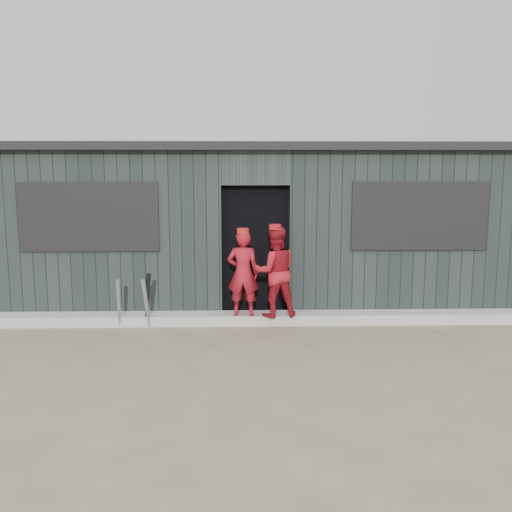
{
  "coord_description": "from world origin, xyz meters",
  "views": [
    {
      "loc": [
        -0.22,
        -6.26,
        2.27
      ],
      "look_at": [
        0.0,
        1.8,
        1.0
      ],
      "focal_mm": 40.0,
      "sensor_mm": 36.0,
      "label": 1
    }
  ],
  "objects_px": {
    "bat_left": "(119,304)",
    "player_red_left": "(243,273)",
    "bat_mid": "(146,304)",
    "player_grey_back": "(298,278)",
    "dugout": "(253,224)",
    "bat_right": "(147,300)",
    "player_red_right": "(275,272)"
  },
  "relations": [
    {
      "from": "player_red_right",
      "to": "bat_left",
      "type": "bearing_deg",
      "value": -8.44
    },
    {
      "from": "bat_mid",
      "to": "bat_left",
      "type": "bearing_deg",
      "value": 178.36
    },
    {
      "from": "player_red_right",
      "to": "dugout",
      "type": "xyz_separation_m",
      "value": [
        -0.26,
        1.84,
        0.49
      ]
    },
    {
      "from": "player_grey_back",
      "to": "dugout",
      "type": "height_order",
      "value": "dugout"
    },
    {
      "from": "player_red_right",
      "to": "player_grey_back",
      "type": "distance_m",
      "value": 0.78
    },
    {
      "from": "bat_left",
      "to": "dugout",
      "type": "xyz_separation_m",
      "value": [
        1.94,
        1.9,
        0.93
      ]
    },
    {
      "from": "bat_mid",
      "to": "player_red_left",
      "type": "height_order",
      "value": "player_red_left"
    },
    {
      "from": "bat_right",
      "to": "dugout",
      "type": "height_order",
      "value": "dugout"
    },
    {
      "from": "bat_left",
      "to": "player_red_left",
      "type": "distance_m",
      "value": 1.8
    },
    {
      "from": "bat_mid",
      "to": "dugout",
      "type": "distance_m",
      "value": 2.63
    },
    {
      "from": "bat_right",
      "to": "player_red_left",
      "type": "bearing_deg",
      "value": 2.65
    },
    {
      "from": "player_red_right",
      "to": "player_grey_back",
      "type": "height_order",
      "value": "player_red_right"
    },
    {
      "from": "bat_right",
      "to": "dugout",
      "type": "distance_m",
      "value": 2.58
    },
    {
      "from": "dugout",
      "to": "player_red_right",
      "type": "bearing_deg",
      "value": -81.88
    },
    {
      "from": "player_grey_back",
      "to": "player_red_left",
      "type": "bearing_deg",
      "value": 35.66
    },
    {
      "from": "bat_mid",
      "to": "player_red_right",
      "type": "xyz_separation_m",
      "value": [
        1.81,
        0.07,
        0.44
      ]
    },
    {
      "from": "bat_right",
      "to": "player_grey_back",
      "type": "distance_m",
      "value": 2.31
    },
    {
      "from": "bat_left",
      "to": "player_red_left",
      "type": "xyz_separation_m",
      "value": [
        1.75,
        0.11,
        0.41
      ]
    },
    {
      "from": "bat_right",
      "to": "player_red_right",
      "type": "relative_size",
      "value": 0.62
    },
    {
      "from": "bat_mid",
      "to": "player_grey_back",
      "type": "distance_m",
      "value": 2.33
    },
    {
      "from": "player_red_left",
      "to": "player_red_right",
      "type": "bearing_deg",
      "value": -179.55
    },
    {
      "from": "player_grey_back",
      "to": "dugout",
      "type": "xyz_separation_m",
      "value": [
        -0.66,
        1.21,
        0.71
      ]
    },
    {
      "from": "player_grey_back",
      "to": "player_red_right",
      "type": "bearing_deg",
      "value": 58.79
    },
    {
      "from": "bat_left",
      "to": "bat_right",
      "type": "height_order",
      "value": "bat_right"
    },
    {
      "from": "bat_left",
      "to": "dugout",
      "type": "distance_m",
      "value": 2.87
    },
    {
      "from": "bat_right",
      "to": "player_red_left",
      "type": "height_order",
      "value": "player_red_left"
    },
    {
      "from": "bat_left",
      "to": "player_red_right",
      "type": "relative_size",
      "value": 0.55
    },
    {
      "from": "bat_mid",
      "to": "bat_right",
      "type": "bearing_deg",
      "value": 83.71
    },
    {
      "from": "bat_left",
      "to": "player_red_left",
      "type": "bearing_deg",
      "value": 3.43
    },
    {
      "from": "bat_right",
      "to": "dugout",
      "type": "bearing_deg",
      "value": 50.26
    },
    {
      "from": "bat_mid",
      "to": "player_grey_back",
      "type": "relative_size",
      "value": 0.63
    },
    {
      "from": "bat_right",
      "to": "player_red_right",
      "type": "height_order",
      "value": "player_red_right"
    }
  ]
}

